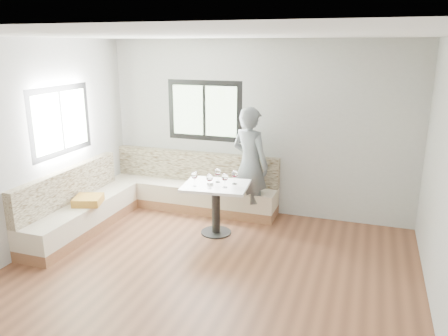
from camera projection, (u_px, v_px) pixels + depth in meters
The scene contains 10 objects.
room at pixel (194, 166), 4.83m from camera, with size 5.01×5.01×2.81m.
banquette at pixel (146, 198), 7.01m from camera, with size 2.90×2.80×0.95m.
table at pixel (216, 197), 6.35m from camera, with size 0.99×0.81×0.76m.
person at pixel (250, 164), 6.80m from camera, with size 0.66×0.43×1.81m, color #575C5E.
olive_ramekin at pixel (210, 183), 6.29m from camera, with size 0.10×0.10×0.04m.
wine_glass_a at pixel (195, 176), 6.21m from camera, with size 0.10×0.10×0.21m.
wine_glass_b at pixel (210, 178), 6.10m from camera, with size 0.10×0.10×0.21m.
wine_glass_c at pixel (225, 177), 6.13m from camera, with size 0.10×0.10×0.21m.
wine_glass_d at pixel (218, 172), 6.37m from camera, with size 0.10×0.10×0.21m.
wine_glass_e at pixel (235, 174), 6.28m from camera, with size 0.10×0.10×0.21m.
Camera 1 is at (1.74, -4.21, 2.71)m, focal length 35.00 mm.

